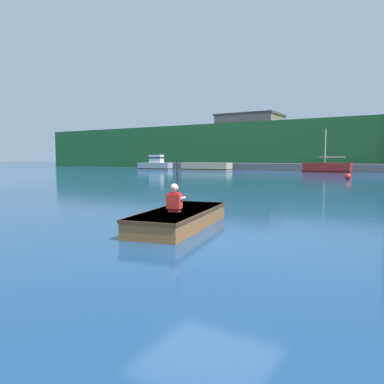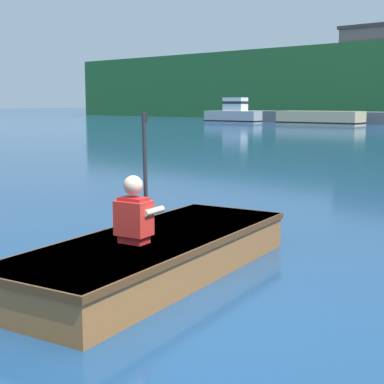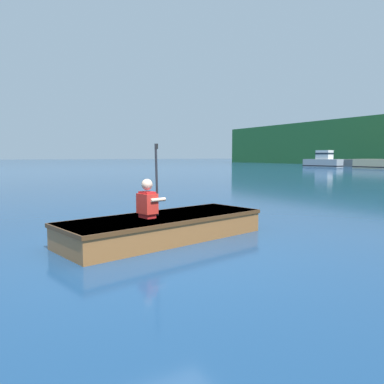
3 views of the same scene
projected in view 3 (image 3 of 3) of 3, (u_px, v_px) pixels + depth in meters
The scene contains 4 objects.
ground_plane at pixel (160, 258), 4.81m from camera, with size 300.00×300.00×0.00m, color navy.
moored_boat_dock_west_end at pixel (323, 161), 44.08m from camera, with size 4.77×1.82×1.98m.
rowboat_foreground at pixel (167, 225), 5.94m from camera, with size 1.80×3.52×0.38m.
person_paddler at pixel (148, 200), 5.66m from camera, with size 0.40×0.38×1.12m.
Camera 3 is at (4.27, -2.01, 1.31)m, focal length 35.00 mm.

